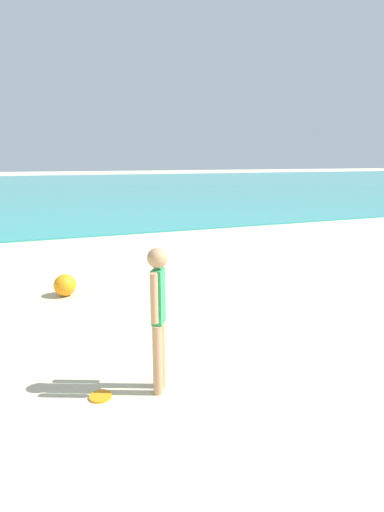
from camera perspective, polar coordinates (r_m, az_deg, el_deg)
name	(u,v)px	position (r m, az deg, el deg)	size (l,w,h in m)	color
water	(63,186)	(44.39, -17.81, 9.43)	(160.00, 60.00, 0.06)	teal
person_standing	(158,312)	(4.59, -4.76, -7.89)	(0.25, 0.34, 1.71)	tan
frisbee	(101,396)	(4.98, -12.79, -18.76)	(0.26, 0.26, 0.03)	orange
beach_ball	(65,285)	(8.41, -17.51, -3.95)	(0.44, 0.44, 0.44)	orange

